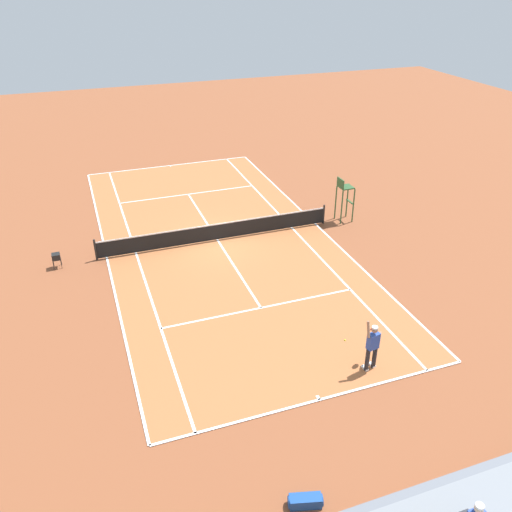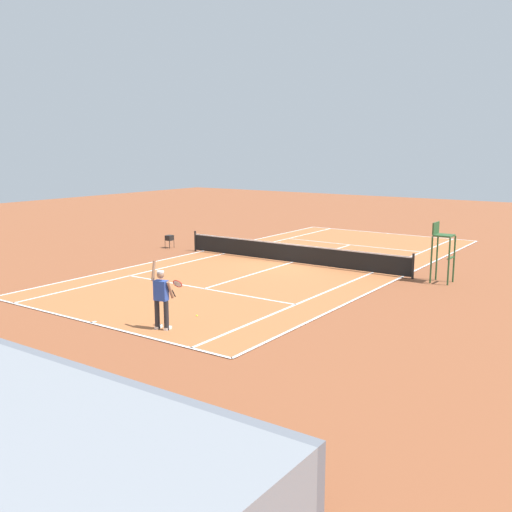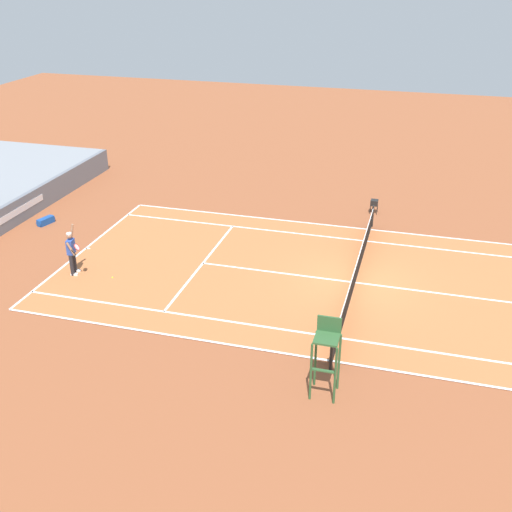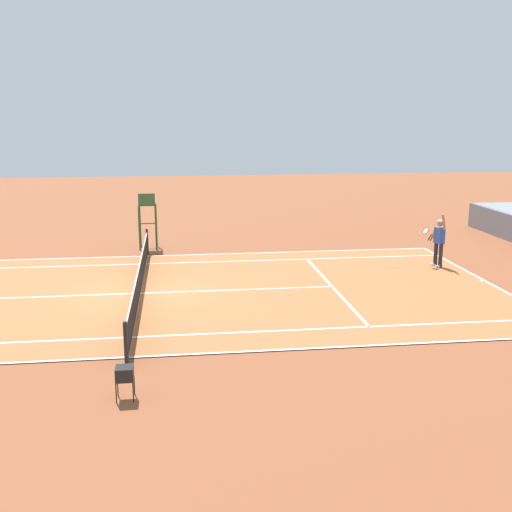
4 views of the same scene
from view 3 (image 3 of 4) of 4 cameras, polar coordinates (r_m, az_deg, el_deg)
The scene contains 8 objects.
ground_plane at distance 24.86m, azimuth 9.11°, elevation -2.47°, with size 80.00×80.00×0.00m, color brown.
court at distance 24.85m, azimuth 9.11°, elevation -2.45°, with size 11.08×23.88×0.03m.
net at distance 24.62m, azimuth 9.19°, elevation -1.40°, with size 11.98×0.10×1.07m.
tennis_player at distance 25.88m, azimuth -16.56°, elevation 0.38°, with size 0.75×0.73×2.08m.
tennis_ball at distance 25.55m, azimuth -13.04°, elevation -1.93°, with size 0.07×0.07×0.07m, color #D1E533.
umpire_chair at distance 18.01m, azimuth 6.50°, elevation -8.41°, with size 0.77×0.77×2.44m.
equipment_bag at distance 31.60m, azimuth -18.74°, elevation 3.07°, with size 0.95×0.54×0.32m.
ball_hopper at distance 31.65m, azimuth 10.81°, elevation 4.86°, with size 0.36×0.36×0.70m.
Camera 3 is at (-21.88, -2.06, 11.63)m, focal length 43.58 mm.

